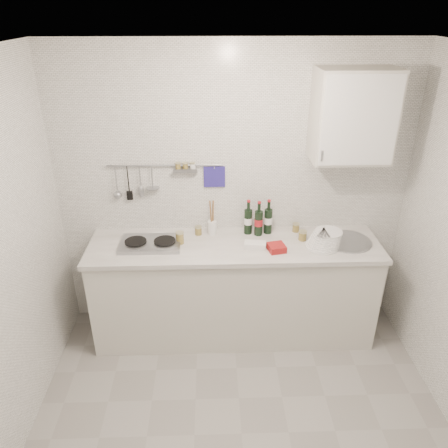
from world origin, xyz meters
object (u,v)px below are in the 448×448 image
Objects in this scene: plate_stack_sink at (325,240)px; utensil_crock at (212,226)px; wall_cabinet at (353,116)px; plate_stack_hob at (158,239)px; wine_bottles at (258,217)px.

utensil_crock is (-0.93, 0.25, 0.01)m from plate_stack_sink.
wall_cabinet is 1.00m from plate_stack_sink.
wine_bottles is (0.86, 0.10, 0.14)m from plate_stack_hob.
wine_bottles is at bearing 6.86° from plate_stack_hob.
wine_bottles is 0.41m from utensil_crock.
wall_cabinet reaches higher than plate_stack_sink.
wine_bottles is (-0.53, 0.24, 0.09)m from plate_stack_sink.
utensil_crock is at bearing 176.25° from wall_cabinet.
wall_cabinet reaches higher than plate_stack_hob.
utensil_crock is at bearing 164.68° from plate_stack_sink.
wall_cabinet is 2.26× the size of wine_bottles.
utensil_crock reaches higher than plate_stack_sink.
wine_bottles is at bearing 155.44° from plate_stack_sink.
plate_stack_hob is 0.80× the size of plate_stack_sink.
wall_cabinet is 2.31× the size of plate_stack_sink.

